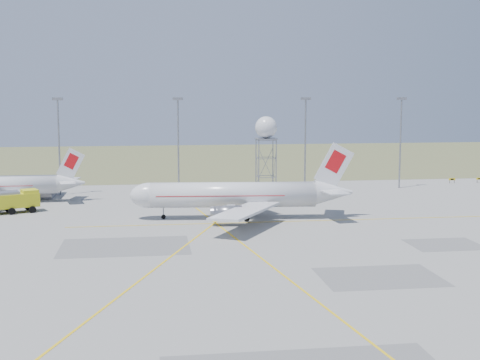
{
  "coord_description": "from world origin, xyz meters",
  "views": [
    {
      "loc": [
        -16.71,
        -77.93,
        21.26
      ],
      "look_at": [
        -0.21,
        40.0,
        5.86
      ],
      "focal_mm": 50.0,
      "sensor_mm": 36.0,
      "label": 1
    }
  ],
  "objects": [
    {
      "name": "grass_strip",
      "position": [
        0.0,
        140.0,
        0.01
      ],
      "size": [
        400.0,
        120.0,
        0.03
      ],
      "primitive_type": "cube",
      "color": "#4B5B32",
      "rests_on": "ground"
    },
    {
      "name": "building_grey",
      "position": [
        -45.0,
        64.0,
        1.97
      ],
      "size": [
        19.0,
        10.0,
        3.9
      ],
      "color": "gray",
      "rests_on": "ground"
    },
    {
      "name": "mast_d",
      "position": [
        40.0,
        66.0,
        12.07
      ],
      "size": [
        2.2,
        0.5,
        20.5
      ],
      "color": "gray",
      "rests_on": "ground"
    },
    {
      "name": "taxi_sign_near",
      "position": [
        55.6,
        72.0,
        0.89
      ],
      "size": [
        1.6,
        0.17,
        1.2
      ],
      "color": "black",
      "rests_on": "ground"
    },
    {
      "name": "radar_tower",
      "position": [
        8.06,
        59.69,
        9.32
      ],
      "size": [
        4.59,
        4.59,
        16.6
      ],
      "color": "gray",
      "rests_on": "ground"
    },
    {
      "name": "ground",
      "position": [
        0.0,
        0.0,
        0.0
      ],
      "size": [
        400.0,
        400.0,
        0.0
      ],
      "primitive_type": "plane",
      "color": "gray",
      "rests_on": "ground"
    },
    {
      "name": "taxi_sign_far",
      "position": [
        62.6,
        72.0,
        0.89
      ],
      "size": [
        1.6,
        0.17,
        1.2
      ],
      "color": "black",
      "rests_on": "ground"
    },
    {
      "name": "airliner_main",
      "position": [
        -1.59,
        34.0,
        4.0
      ],
      "size": [
        38.41,
        37.2,
        13.07
      ],
      "rotation": [
        0.0,
        0.0,
        3.05
      ],
      "color": "silver",
      "rests_on": "ground"
    },
    {
      "name": "mast_c",
      "position": [
        18.0,
        66.0,
        12.07
      ],
      "size": [
        2.2,
        0.5,
        20.5
      ],
      "color": "gray",
      "rests_on": "ground"
    },
    {
      "name": "mast_b",
      "position": [
        -10.0,
        66.0,
        12.07
      ],
      "size": [
        2.2,
        0.5,
        20.5
      ],
      "color": "gray",
      "rests_on": "ground"
    },
    {
      "name": "fire_truck",
      "position": [
        -41.03,
        44.74,
        1.94
      ],
      "size": [
        10.6,
        7.01,
        4.03
      ],
      "rotation": [
        0.0,
        0.0,
        0.4
      ],
      "color": "gold",
      "rests_on": "ground"
    },
    {
      "name": "mast_a",
      "position": [
        -35.0,
        66.0,
        12.07
      ],
      "size": [
        2.2,
        0.5,
        20.5
      ],
      "color": "gray",
      "rests_on": "ground"
    },
    {
      "name": "airliner_far",
      "position": [
        -45.45,
        57.07,
        3.28
      ],
      "size": [
        31.47,
        30.65,
        10.72
      ],
      "rotation": [
        0.0,
        0.0,
        3.14
      ],
      "color": "silver",
      "rests_on": "ground"
    }
  ]
}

